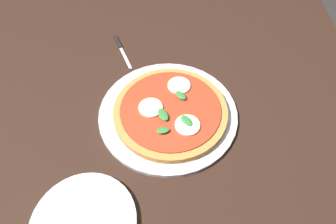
{
  "coord_description": "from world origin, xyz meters",
  "views": [
    {
      "loc": [
        -0.09,
        0.5,
        1.32
      ],
      "look_at": [
        -0.08,
        0.05,
        0.72
      ],
      "focal_mm": 30.67,
      "sensor_mm": 36.0,
      "label": 1
    }
  ],
  "objects_px": {
    "serving_tray": "(168,113)",
    "knife": "(120,47)",
    "plate_white": "(84,223)",
    "pizza": "(170,111)",
    "dining_table": "(143,118)"
  },
  "relations": [
    {
      "from": "serving_tray",
      "to": "knife",
      "type": "relative_size",
      "value": 2.35
    },
    {
      "from": "serving_tray",
      "to": "plate_white",
      "type": "distance_m",
      "value": 0.33
    },
    {
      "from": "dining_table",
      "to": "serving_tray",
      "type": "distance_m",
      "value": 0.13
    },
    {
      "from": "pizza",
      "to": "knife",
      "type": "relative_size",
      "value": 1.91
    },
    {
      "from": "dining_table",
      "to": "pizza",
      "type": "bearing_deg",
      "value": 147.96
    },
    {
      "from": "serving_tray",
      "to": "plate_white",
      "type": "xyz_separation_m",
      "value": [
        0.17,
        0.29,
        0.0
      ]
    },
    {
      "from": "serving_tray",
      "to": "pizza",
      "type": "bearing_deg",
      "value": 140.49
    },
    {
      "from": "dining_table",
      "to": "knife",
      "type": "height_order",
      "value": "knife"
    },
    {
      "from": "pizza",
      "to": "knife",
      "type": "bearing_deg",
      "value": -58.57
    },
    {
      "from": "serving_tray",
      "to": "knife",
      "type": "bearing_deg",
      "value": -59.09
    },
    {
      "from": "pizza",
      "to": "dining_table",
      "type": "bearing_deg",
      "value": -32.04
    },
    {
      "from": "serving_tray",
      "to": "knife",
      "type": "xyz_separation_m",
      "value": [
        0.16,
        -0.26,
        -0.0
      ]
    },
    {
      "from": "plate_white",
      "to": "dining_table",
      "type": "bearing_deg",
      "value": -105.22
    },
    {
      "from": "dining_table",
      "to": "knife",
      "type": "relative_size",
      "value": 8.39
    },
    {
      "from": "plate_white",
      "to": "knife",
      "type": "relative_size",
      "value": 1.41
    }
  ]
}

